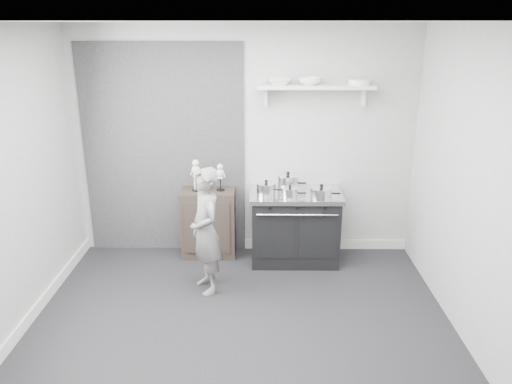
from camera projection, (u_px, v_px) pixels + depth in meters
ground at (239, 331)px, 4.59m from camera, size 4.00×4.00×0.00m
room_shell at (228, 154)px, 4.21m from camera, size 4.02×3.62×2.71m
wall_shelf at (316, 88)px, 5.53m from camera, size 1.30×0.26×0.24m
stove at (295, 226)px, 5.85m from camera, size 1.05×0.66×0.85m
side_cabinet at (209, 223)px, 5.99m from camera, size 0.63×0.37×0.82m
child at (206, 231)px, 5.10m from camera, size 0.50×0.58×1.34m
pot_front_left at (266, 189)px, 5.60m from camera, size 0.31×0.22×0.18m
pot_back_left at (288, 182)px, 5.78m from camera, size 0.34×0.25×0.22m
pot_front_right at (321, 193)px, 5.51m from camera, size 0.34×0.25×0.17m
pot_front_center at (290, 192)px, 5.53m from camera, size 0.28×0.19×0.15m
skeleton_full at (196, 173)px, 5.79m from camera, size 0.12×0.08×0.43m
skeleton_torso at (220, 175)px, 5.79m from camera, size 0.10×0.07×0.37m
bowl_large at (279, 82)px, 5.50m from camera, size 0.28×0.28×0.07m
bowl_small at (310, 81)px, 5.50m from camera, size 0.25×0.25×0.08m
plate_stack at (359, 82)px, 5.50m from camera, size 0.24×0.24×0.06m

